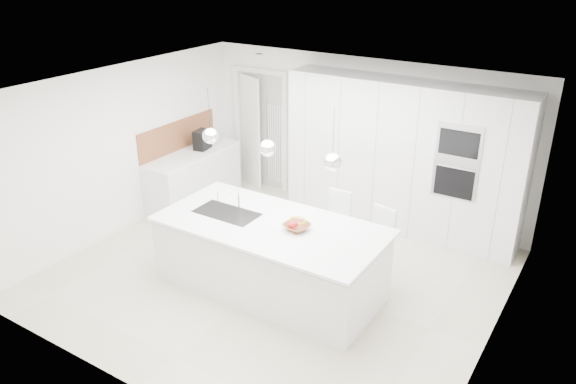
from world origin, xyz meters
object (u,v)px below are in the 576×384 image
Objects in this scene: espresso_machine at (202,140)px; bar_stool_right at (379,248)px; fruit_bowl at (297,227)px; bar_stool_left at (334,230)px; island_base at (269,259)px.

espresso_machine reaches higher than bar_stool_right.
fruit_bowl is 1.16m from bar_stool_right.
bar_stool_left is 0.70m from bar_stool_right.
fruit_bowl is 0.30× the size of bar_stool_left.
bar_stool_right is at bearing -23.39° from espresso_machine.
bar_stool_left is at bearing 85.88° from fruit_bowl.
island_base is at bearing -131.93° from bar_stool_right.
island_base is 1.05m from bar_stool_left.
bar_stool_right is (3.64, -0.89, -0.55)m from espresso_machine.
espresso_machine is (-2.53, 1.75, 0.63)m from island_base.
bar_stool_right is (0.70, -0.10, -0.02)m from bar_stool_left.
fruit_bowl is 0.31× the size of bar_stool_right.
bar_stool_left is (0.41, 0.96, 0.10)m from island_base.
island_base is 8.61× the size of espresso_machine.
espresso_machine is 0.32× the size of bar_stool_right.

